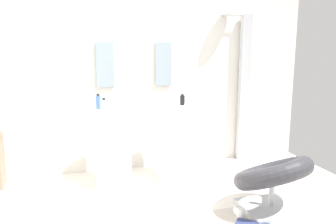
# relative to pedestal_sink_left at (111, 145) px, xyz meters

# --- Properties ---
(rear_partition) EXTENTS (4.80, 0.10, 2.60)m
(rear_partition) POSITION_rel_pedestal_sink_left_xyz_m (0.38, 0.51, 0.83)
(rear_partition) COLOR silver
(rear_partition) RESTS_ON ground_plane
(pedestal_sink_left) EXTENTS (0.43, 0.43, 1.01)m
(pedestal_sink_left) POSITION_rel_pedestal_sink_left_xyz_m (0.00, 0.00, 0.00)
(pedestal_sink_left) COLOR white
(pedestal_sink_left) RESTS_ON ground_plane
(pedestal_sink_right) EXTENTS (0.43, 0.43, 1.01)m
(pedestal_sink_right) POSITION_rel_pedestal_sink_left_xyz_m (0.76, 0.00, 0.00)
(pedestal_sink_right) COLOR white
(pedestal_sink_right) RESTS_ON ground_plane
(vanity_mirror_left) EXTENTS (0.22, 0.03, 0.56)m
(vanity_mirror_left) POSITION_rel_pedestal_sink_left_xyz_m (0.00, 0.44, 0.92)
(vanity_mirror_left) COLOR #8C9EA8
(vanity_mirror_right) EXTENTS (0.22, 0.03, 0.56)m
(vanity_mirror_right) POSITION_rel_pedestal_sink_left_xyz_m (0.76, 0.44, 0.92)
(vanity_mirror_right) COLOR #8C9EA8
(shower_column) EXTENTS (0.49, 0.24, 2.05)m
(shower_column) POSITION_rel_pedestal_sink_left_xyz_m (1.91, 0.39, 0.61)
(shower_column) COLOR #B7BABF
(shower_column) RESTS_ON ground_plane
(lounge_chair) EXTENTS (1.02, 1.02, 0.65)m
(lounge_chair) POSITION_rel_pedestal_sink_left_xyz_m (1.43, -1.15, -0.12)
(lounge_chair) COLOR #B7BABF
(lounge_chair) RESTS_ON ground_plane
(area_rug) EXTENTS (1.29, 0.66, 0.01)m
(area_rug) POSITION_rel_pedestal_sink_left_xyz_m (1.08, -1.32, -0.47)
(area_rug) COLOR beige
(area_rug) RESTS_ON ground_plane
(coffee_mug) EXTENTS (0.07, 0.07, 0.11)m
(coffee_mug) POSITION_rel_pedestal_sink_left_xyz_m (1.06, -1.23, -0.41)
(coffee_mug) COLOR white
(coffee_mug) RESTS_ON area_rug
(soap_bottle_clear) EXTENTS (0.06, 0.06, 0.14)m
(soap_bottle_clear) POSITION_rel_pedestal_sink_left_xyz_m (-0.07, -0.10, 0.50)
(soap_bottle_clear) COLOR silver
(soap_bottle_clear) RESTS_ON pedestal_sink_left
(soap_bottle_black) EXTENTS (0.06, 0.06, 0.14)m
(soap_bottle_black) POSITION_rel_pedestal_sink_left_xyz_m (0.88, -0.02, 0.50)
(soap_bottle_black) COLOR black
(soap_bottle_black) RESTS_ON pedestal_sink_right
(soap_bottle_blue) EXTENTS (0.06, 0.06, 0.17)m
(soap_bottle_blue) POSITION_rel_pedestal_sink_left_xyz_m (-0.13, 0.01, 0.52)
(soap_bottle_blue) COLOR #4C72B7
(soap_bottle_blue) RESTS_ON pedestal_sink_left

